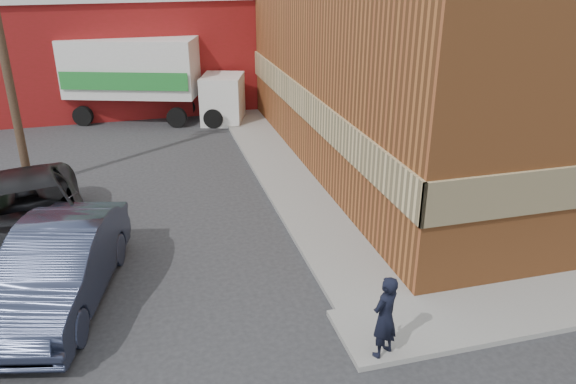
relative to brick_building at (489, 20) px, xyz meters
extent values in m
plane|color=#28282B|center=(-8.50, -9.00, -4.68)|extent=(90.00, 90.00, 0.00)
cube|color=#9A5327|center=(0.00, 0.00, -0.18)|extent=(14.00, 18.00, 9.00)
cube|color=#D6BB83|center=(-7.04, 0.00, -2.38)|extent=(0.08, 18.16, 1.00)
cube|color=gray|center=(-7.90, 0.00, -4.62)|extent=(1.80, 18.00, 0.12)
cube|color=maroon|center=(-14.50, 11.00, -2.18)|extent=(16.00, 8.00, 5.00)
cylinder|color=#4A3425|center=(-16.00, 0.00, -0.18)|extent=(0.26, 0.26, 9.00)
imported|color=black|center=(-8.44, -10.55, -3.74)|extent=(0.71, 0.63, 1.64)
imported|color=#2B3148|center=(-14.32, -7.05, -3.83)|extent=(2.93, 5.46, 1.71)
imported|color=black|center=(-15.26, -4.15, -3.84)|extent=(4.09, 6.55, 1.69)
cube|color=white|center=(-12.50, 7.00, -2.31)|extent=(6.01, 3.89, 2.42)
cube|color=#238331|center=(-12.85, 5.94, -2.68)|extent=(5.13, 1.73, 0.74)
cube|color=white|center=(-9.05, 5.85, -3.66)|extent=(2.24, 2.47, 2.05)
cylinder|color=black|center=(-14.73, 6.77, -4.26)|extent=(0.88, 0.53, 0.84)
cylinder|color=black|center=(-14.14, 8.54, -4.26)|extent=(0.88, 0.53, 0.84)
cylinder|color=black|center=(-10.85, 5.47, -4.26)|extent=(0.88, 0.53, 0.84)
cylinder|color=black|center=(-10.26, 7.24, -4.26)|extent=(0.88, 0.53, 0.84)
cylinder|color=black|center=(-9.35, 4.97, -4.26)|extent=(0.88, 0.53, 0.84)
cylinder|color=black|center=(-8.76, 6.73, -4.26)|extent=(0.88, 0.53, 0.84)
camera|label=1|loc=(-12.30, -18.16, 2.33)|focal=35.00mm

